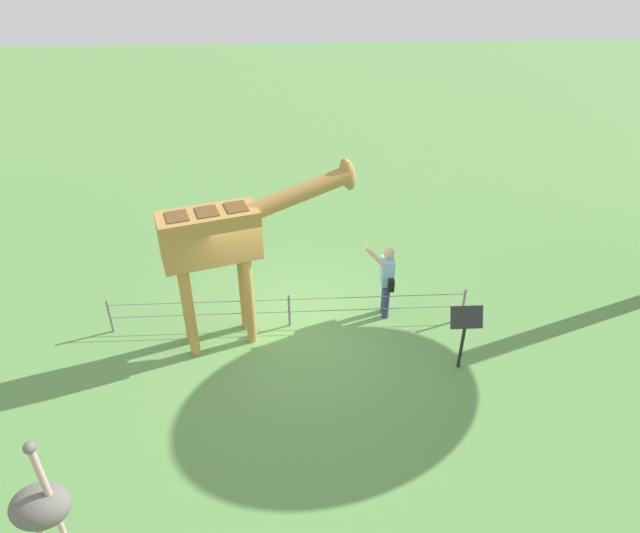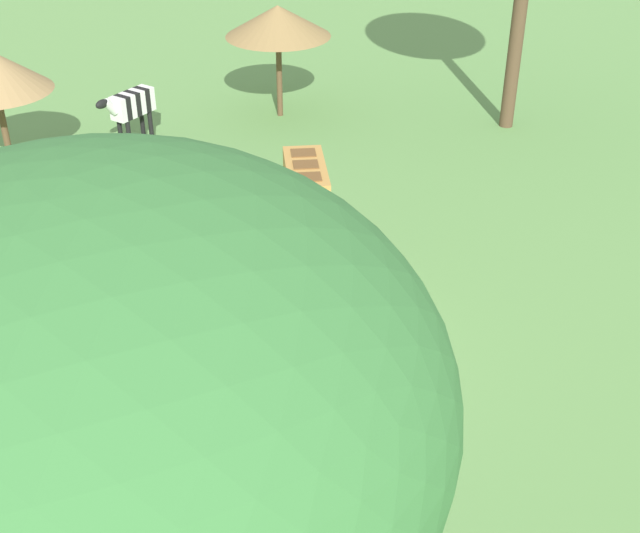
% 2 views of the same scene
% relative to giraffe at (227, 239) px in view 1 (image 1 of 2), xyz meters
% --- Properties ---
extents(ground_plane, '(60.00, 60.00, 0.00)m').
position_rel_giraffe_xyz_m(ground_plane, '(1.05, 0.04, -2.19)').
color(ground_plane, '#60934C').
extents(giraffe, '(3.60, 1.55, 3.41)m').
position_rel_giraffe_xyz_m(giraffe, '(0.00, 0.00, 0.00)').
color(giraffe, '#BC8942').
rests_on(giraffe, ground_plane).
extents(visitor, '(0.63, 0.58, 1.71)m').
position_rel_giraffe_xyz_m(visitor, '(3.00, 0.55, -1.29)').
color(visitor, navy).
rests_on(visitor, ground_plane).
extents(ostrich, '(0.70, 0.56, 2.25)m').
position_rel_giraffe_xyz_m(ostrich, '(-1.85, -4.43, -1.02)').
color(ostrich, '#CC9E93').
rests_on(ostrich, ground_plane).
extents(info_sign, '(0.56, 0.21, 1.32)m').
position_rel_giraffe_xyz_m(info_sign, '(4.12, -1.10, -1.24)').
color(info_sign, black).
rests_on(info_sign, ground_plane).
extents(wire_fence, '(7.05, 0.05, 0.75)m').
position_rel_giraffe_xyz_m(wire_fence, '(1.05, 0.28, -1.79)').
color(wire_fence, slate).
rests_on(wire_fence, ground_plane).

